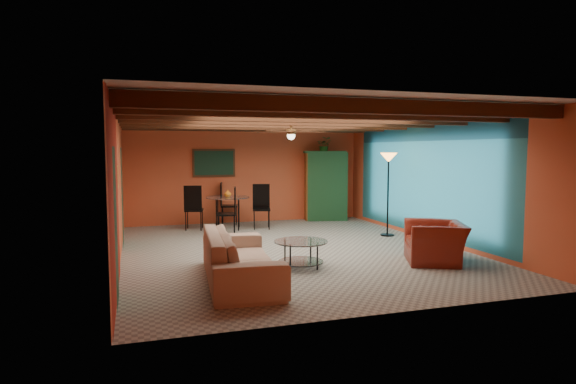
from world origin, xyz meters
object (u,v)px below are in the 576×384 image
object	(u,v)px
vase	(228,181)
sofa	(240,257)
dining_table	(228,207)
potted_plant	(324,145)
armchair	(435,242)
floor_lamp	(388,194)
armoire	(324,187)
coffee_table	(301,254)

from	to	relation	value
vase	sofa	bearing A→B (deg)	-98.47
dining_table	potted_plant	distance (m)	3.42
sofa	dining_table	xyz separation A→B (m)	(0.73, 4.88, 0.19)
armchair	potted_plant	distance (m)	5.80
sofa	floor_lamp	distance (m)	5.02
dining_table	armoire	xyz separation A→B (m)	(2.93, 0.80, 0.39)
dining_table	armchair	bearing A→B (deg)	-58.88
armchair	coffee_table	distance (m)	2.44
coffee_table	dining_table	bearing A→B (deg)	95.72
sofa	dining_table	size ratio (longest dim) A/B	1.18
potted_plant	sofa	bearing A→B (deg)	-122.80
dining_table	floor_lamp	distance (m)	3.98
potted_plant	coffee_table	bearing A→B (deg)	-115.86
dining_table	vase	xyz separation A→B (m)	(-0.00, 0.00, 0.66)
sofa	dining_table	bearing A→B (deg)	-3.32
coffee_table	armoire	bearing A→B (deg)	64.14
vase	dining_table	bearing A→B (deg)	0.00
dining_table	floor_lamp	xyz separation A→B (m)	(3.38, -2.05, 0.40)
coffee_table	floor_lamp	bearing A→B (deg)	37.95
sofa	potted_plant	distance (m)	6.98
floor_lamp	potted_plant	xyz separation A→B (m)	(-0.45, 2.85, 1.16)
coffee_table	armoire	world-z (taller)	armoire
floor_lamp	vase	xyz separation A→B (m)	(-3.38, 2.05, 0.26)
armchair	vase	distance (m)	5.58
armoire	floor_lamp	size ratio (longest dim) A/B	0.98
sofa	potted_plant	world-z (taller)	potted_plant
armchair	armoire	world-z (taller)	armoire
coffee_table	potted_plant	bearing A→B (deg)	64.14
armchair	dining_table	distance (m)	5.52
floor_lamp	armoire	bearing A→B (deg)	98.96
dining_table	potted_plant	bearing A→B (deg)	15.25
armchair	coffee_table	world-z (taller)	armchair
coffee_table	dining_table	xyz separation A→B (m)	(-0.44, 4.35, 0.33)
armchair	armoire	size ratio (longest dim) A/B	0.58
armchair	coffee_table	xyz separation A→B (m)	(-2.41, 0.37, -0.13)
sofa	dining_table	distance (m)	4.94
dining_table	sofa	bearing A→B (deg)	-98.47
sofa	coffee_table	xyz separation A→B (m)	(1.16, 0.53, -0.14)
armoire	floor_lamp	xyz separation A→B (m)	(0.45, -2.85, 0.02)
armoire	armchair	bearing A→B (deg)	-78.05
armoire	sofa	bearing A→B (deg)	-109.98
potted_plant	vase	world-z (taller)	potted_plant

